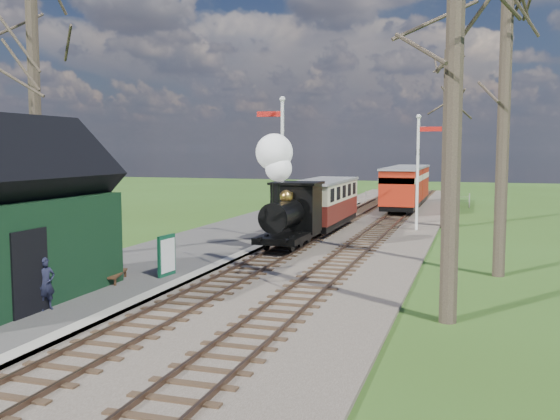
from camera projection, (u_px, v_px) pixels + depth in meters
The scene contains 19 objects.
ground at pixel (48, 382), 10.91m from camera, with size 140.00×140.00×0.00m, color #35531A.
distant_hills at pixel (422, 322), 73.15m from camera, with size 114.40×48.00×22.02m.
ballast_bed at pixel (356, 229), 31.38m from camera, with size 8.00×60.00×0.10m, color brown.
track_near at pixel (330, 227), 31.77m from camera, with size 1.60×60.00×0.15m.
track_far at pixel (381, 229), 30.99m from camera, with size 1.60×60.00×0.15m.
platform at pixel (202, 247), 25.23m from camera, with size 5.00×44.00×0.20m, color #474442.
coping_strip at pixel (255, 250), 24.54m from camera, with size 0.40×44.00×0.21m, color #B2AD9E.
station_shed at pixel (6, 220), 15.77m from camera, with size 3.25×6.30×4.78m.
semaphore_near at pixel (281, 159), 25.96m from camera, with size 1.22×0.24×6.22m.
semaphore_far at pixel (419, 163), 30.14m from camera, with size 1.22×0.24×5.72m.
bare_trees at pixel (288, 112), 19.58m from camera, with size 15.51×22.39×12.00m.
fence_line at pixel (378, 198), 44.92m from camera, with size 12.60×0.08×1.00m.
locomotive at pixel (288, 200), 24.45m from camera, with size 1.77×4.13×4.42m.
coach at pixel (324, 202), 30.26m from camera, with size 2.06×7.08×2.17m.
red_carriage_a at pixel (401, 189), 38.69m from camera, with size 2.20×5.45×2.32m.
red_carriage_b at pixel (411, 184), 43.91m from camera, with size 2.20×5.45×2.32m.
sign_board at pixel (167, 255), 18.97m from camera, with size 0.18×0.86×1.25m.
bench at pixel (112, 269), 18.21m from camera, with size 0.80×1.43×0.79m.
person at pixel (46, 284), 14.94m from camera, with size 0.47×0.31×1.28m, color #1C1D32.
Camera 1 is at (7.06, -8.84, 4.07)m, focal length 40.00 mm.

